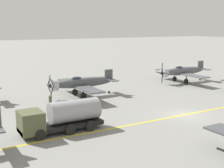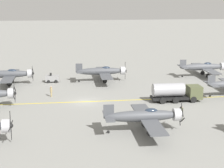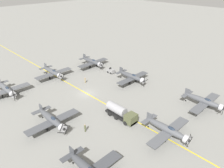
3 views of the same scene
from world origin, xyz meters
The scene contains 6 objects.
ground_plane centered at (0.00, 0.00, 0.00)m, with size 400.00×400.00×0.00m, color gray.
taxiway_stripe centered at (0.00, 0.00, 0.00)m, with size 0.30×160.00×0.01m, color yellow.
airplane_mid_right centered at (14.34, 6.53, 2.01)m, with size 12.00×9.98×3.65m.
airplane_near_right centered at (15.85, -13.91, 2.01)m, with size 12.00×9.98×3.80m.
fuel_tanker centered at (1.59, 14.43, 1.51)m, with size 2.67×8.00×2.98m.
ground_crew_inspecting centered at (10.32, 12.52, 0.99)m, with size 0.39×0.39×1.81m.
Camera 1 is at (-25.64, 24.56, 10.06)m, focal length 50.00 mm.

